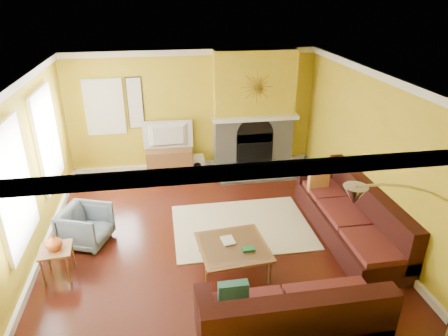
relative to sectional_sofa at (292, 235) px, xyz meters
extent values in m
cube|color=#531B11|center=(-1.14, 0.79, -0.46)|extent=(5.50, 6.00, 0.02)
cube|color=white|center=(-1.14, 0.79, 2.26)|extent=(5.50, 6.00, 0.02)
cube|color=gold|center=(-1.14, 3.80, 0.90)|extent=(5.50, 0.02, 2.70)
cube|color=gold|center=(-1.14, -2.22, 0.90)|extent=(5.50, 0.02, 2.70)
cube|color=gold|center=(-3.90, 0.79, 0.90)|extent=(0.02, 6.00, 2.70)
cube|color=gold|center=(1.62, 0.79, 0.90)|extent=(0.02, 6.00, 2.70)
cube|color=white|center=(-3.86, 2.09, 1.05)|extent=(0.06, 1.22, 1.72)
cube|color=white|center=(-3.86, 0.19, 1.05)|extent=(0.06, 1.22, 1.72)
cube|color=white|center=(-3.04, 3.75, 1.10)|extent=(0.82, 0.06, 1.22)
cube|color=white|center=(-2.39, 3.76, 1.15)|extent=(0.34, 0.04, 1.14)
cube|color=white|center=(0.21, 3.35, 0.80)|extent=(1.92, 0.22, 0.08)
cube|color=gray|center=(0.21, 3.04, -0.42)|extent=(1.80, 0.70, 0.06)
cube|color=beige|center=(-0.57, 1.04, -0.44)|extent=(2.40, 1.80, 0.02)
cube|color=brown|center=(-1.74, 3.54, -0.17)|extent=(1.03, 0.46, 0.57)
imported|color=black|center=(-1.74, 3.54, 0.44)|extent=(1.11, 0.15, 0.64)
cube|color=white|center=(-1.12, 3.59, -0.28)|extent=(0.33, 0.33, 0.33)
imported|color=slate|center=(-3.20, 0.98, -0.12)|extent=(0.92, 0.91, 0.65)
imported|color=#D7591E|center=(-3.49, 0.17, 0.16)|extent=(0.25, 0.25, 0.25)
imported|color=white|center=(-1.08, 0.07, -0.04)|extent=(0.22, 0.28, 0.02)
camera|label=1|loc=(-1.86, -4.86, 3.48)|focal=32.00mm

